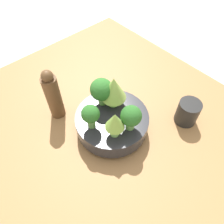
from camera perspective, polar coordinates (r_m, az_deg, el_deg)
ground_plane at (r=0.67m, az=1.09°, el=-7.92°), size 6.00×6.00×0.00m
table at (r=0.66m, az=1.11°, el=-7.24°), size 1.03×0.86×0.03m
bowl at (r=0.63m, az=0.00°, el=-2.58°), size 0.21×0.21×0.06m
broccoli_floret_right at (r=0.60m, az=-2.76°, el=5.75°), size 0.06×0.06×0.09m
romanesco_piece_near at (r=0.59m, az=0.44°, el=6.04°), size 0.07×0.07×0.10m
broccoli_floret_back at (r=0.55m, az=-5.62°, el=-0.79°), size 0.05×0.05×0.08m
romanesco_piece_far at (r=0.53m, az=0.75°, el=-2.66°), size 0.05×0.05×0.08m
broccoli_floret_left at (r=0.55m, az=4.99°, el=-1.23°), size 0.05×0.05×0.08m
cup at (r=0.68m, az=19.13°, el=-0.05°), size 0.07×0.07×0.08m
pepper_mill at (r=0.65m, az=-15.14°, el=4.21°), size 0.04×0.04×0.17m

